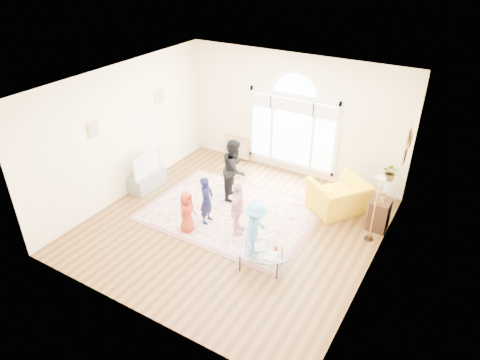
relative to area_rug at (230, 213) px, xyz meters
The scene contains 18 objects.
ground 0.49m from the area_rug, 49.89° to the right, with size 6.00×6.00×0.00m, color #553413.
room_shell 2.93m from the area_rug, 82.50° to the left, with size 6.00×6.00×6.00m.
area_rug is the anchor object (origin of this frame).
rug_border 0.00m from the area_rug, 123.69° to the left, with size 3.80×2.80×0.01m, color #925959.
tv_console 2.44m from the area_rug, behind, with size 0.45×1.00×0.42m, color gray.
television 2.53m from the area_rug, behind, with size 0.17×1.04×0.60m.
coffee_table 2.03m from the area_rug, 40.56° to the right, with size 1.28×0.97×0.54m.
armchair 2.54m from the area_rug, 32.98° to the left, with size 1.20×1.05×0.78m, color yellow.
side_cabinet 3.34m from the area_rug, 21.15° to the left, with size 0.40×0.50×0.70m, color black.
floor_lamp 3.39m from the area_rug, 12.49° to the left, with size 0.31×0.31×1.51m.
plant_pedestal 3.73m from the area_rug, 35.80° to the left, with size 0.20×0.20×0.70m, color white.
potted_plant 3.82m from the area_rug, 35.80° to the left, with size 0.37×0.32×0.42m, color #33722D.
leaning_picture 2.85m from the area_rug, 117.62° to the left, with size 0.80×0.05×0.62m, color tan.
child_red 1.23m from the area_rug, 112.32° to the right, with size 0.46×0.30×0.95m, color #A12F19.
child_navy 0.83m from the area_rug, 114.30° to the right, with size 0.41×0.27×1.12m, color #111335.
child_black 1.06m from the area_rug, 112.65° to the left, with size 0.74×0.58×1.52m, color black.
child_pink 1.00m from the area_rug, 45.78° to the right, with size 0.72×0.30×1.23m, color #F7A9BB.
child_blue 1.75m from the area_rug, 39.99° to the right, with size 0.80×0.46×1.24m, color #5AABE9.
Camera 1 is at (4.12, -6.62, 5.61)m, focal length 32.00 mm.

